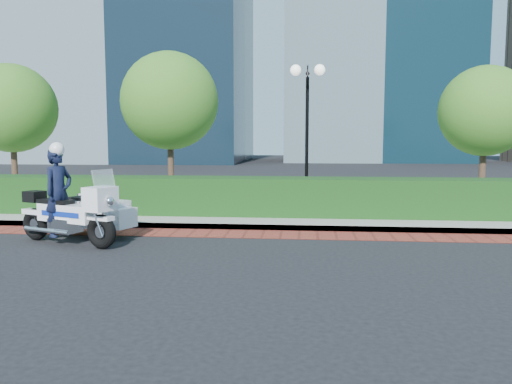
# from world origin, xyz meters

# --- Properties ---
(ground) EXTENTS (120.00, 120.00, 0.00)m
(ground) POSITION_xyz_m (0.00, 0.00, 0.00)
(ground) COLOR black
(ground) RESTS_ON ground
(brick_strip) EXTENTS (60.00, 1.00, 0.01)m
(brick_strip) POSITION_xyz_m (0.00, 1.50, 0.01)
(brick_strip) COLOR maroon
(brick_strip) RESTS_ON ground
(sidewalk) EXTENTS (60.00, 8.00, 0.15)m
(sidewalk) POSITION_xyz_m (0.00, 6.00, 0.07)
(sidewalk) COLOR gray
(sidewalk) RESTS_ON ground
(hedge_main) EXTENTS (18.00, 1.20, 1.00)m
(hedge_main) POSITION_xyz_m (0.00, 3.60, 0.65)
(hedge_main) COLOR #133411
(hedge_main) RESTS_ON sidewalk
(lamppost) EXTENTS (1.02, 0.70, 4.21)m
(lamppost) POSITION_xyz_m (1.00, 5.20, 2.96)
(lamppost) COLOR black
(lamppost) RESTS_ON sidewalk
(tree_a) EXTENTS (3.00, 3.00, 4.58)m
(tree_a) POSITION_xyz_m (-9.00, 6.50, 3.22)
(tree_a) COLOR #332319
(tree_a) RESTS_ON sidewalk
(tree_b) EXTENTS (3.20, 3.20, 4.89)m
(tree_b) POSITION_xyz_m (-3.50, 6.50, 3.43)
(tree_b) COLOR #332319
(tree_b) RESTS_ON sidewalk
(tree_c) EXTENTS (2.80, 2.80, 4.30)m
(tree_c) POSITION_xyz_m (6.50, 6.50, 3.05)
(tree_c) COLOR #332319
(tree_c) RESTS_ON sidewalk
(police_motorcycle) EXTENTS (2.50, 2.32, 2.12)m
(police_motorcycle) POSITION_xyz_m (-3.92, 0.42, 0.73)
(police_motorcycle) COLOR black
(police_motorcycle) RESTS_ON ground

